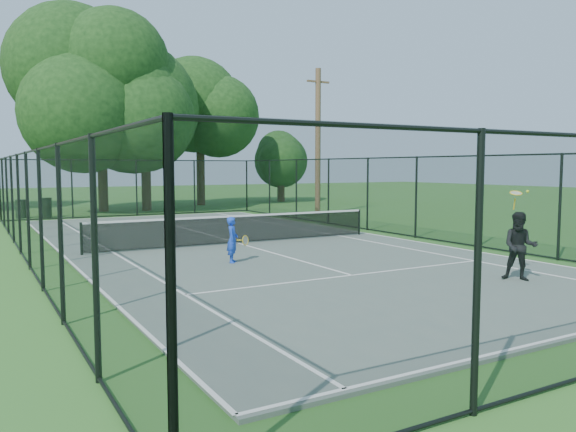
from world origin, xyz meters
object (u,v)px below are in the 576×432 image
tennis_net (239,228)px  trash_bin_right (46,208)px  trash_bin_left (21,209)px  utility_pole (318,141)px  player_black (520,246)px  player_blue (233,240)px

tennis_net → trash_bin_right: size_ratio=9.83×
trash_bin_left → utility_pole: utility_pole is taller
tennis_net → utility_pole: (8.91, 9.00, 3.45)m
utility_pole → player_black: (-5.98, -17.73, -3.19)m
tennis_net → player_black: player_black is taller
trash_bin_right → player_blue: (2.64, -17.67, 0.15)m
trash_bin_right → utility_pole: utility_pole is taller
trash_bin_right → tennis_net: bearing=-73.1°
trash_bin_left → player_blue: bearing=-78.0°
trash_bin_left → utility_pole: size_ratio=0.12×
trash_bin_left → utility_pole: (14.40, -5.52, 3.54)m
trash_bin_left → trash_bin_right: 1.17m
player_blue → player_black: bearing=-49.2°
trash_bin_right → utility_pole: (13.25, -5.31, 3.51)m
utility_pole → player_blue: utility_pole is taller
tennis_net → player_black: 9.21m
utility_pole → trash_bin_right: bearing=158.1°
trash_bin_right → trash_bin_left: bearing=170.0°
trash_bin_right → player_black: (7.28, -23.04, 0.32)m
trash_bin_right → player_blue: 17.87m
tennis_net → player_blue: (-1.71, -3.35, 0.09)m
tennis_net → player_black: (2.93, -8.73, 0.26)m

